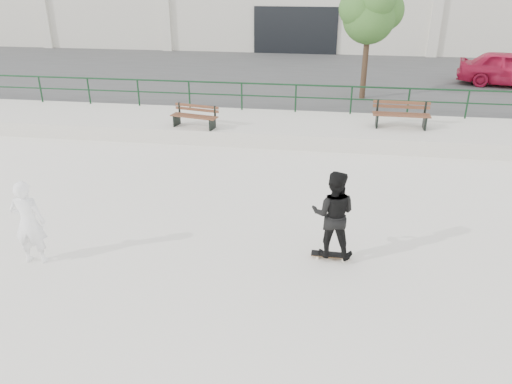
% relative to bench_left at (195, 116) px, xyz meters
% --- Properties ---
extents(ground, '(120.00, 120.00, 0.00)m').
position_rel_bench_left_xyz_m(ground, '(2.18, -8.46, -0.86)').
color(ground, beige).
rests_on(ground, ground).
extents(ledge, '(30.00, 3.00, 0.50)m').
position_rel_bench_left_xyz_m(ledge, '(2.18, 1.04, -0.61)').
color(ledge, beige).
rests_on(ledge, ground).
extents(parking_strip, '(60.00, 14.00, 0.50)m').
position_rel_bench_left_xyz_m(parking_strip, '(2.18, 9.54, -0.61)').
color(parking_strip, '#3D3D3D').
rests_on(parking_strip, ground).
extents(railing, '(28.00, 0.06, 1.03)m').
position_rel_bench_left_xyz_m(railing, '(2.18, 2.34, 0.38)').
color(railing, '#13351C').
rests_on(railing, ledge).
extents(bench_left, '(1.65, 0.78, 0.73)m').
position_rel_bench_left_xyz_m(bench_left, '(0.00, 0.00, 0.00)').
color(bench_left, '#542F1C').
rests_on(bench_left, ledge).
extents(bench_right, '(1.87, 0.58, 0.86)m').
position_rel_bench_left_xyz_m(bench_right, '(6.78, 0.97, 0.06)').
color(bench_right, '#542F1C').
rests_on(bench_right, ledge).
extents(tree, '(2.51, 2.23, 4.46)m').
position_rel_bench_left_xyz_m(tree, '(5.75, 4.86, 2.98)').
color(tree, '#3F2A1F').
rests_on(tree, parking_strip).
extents(red_car, '(4.69, 2.70, 1.50)m').
position_rel_bench_left_xyz_m(red_car, '(12.29, 8.08, 0.39)').
color(red_car, '#B8163B').
rests_on(red_car, parking_strip).
extents(skateboard, '(0.79, 0.23, 0.09)m').
position_rel_bench_left_xyz_m(skateboard, '(4.59, -6.81, -0.79)').
color(skateboard, black).
rests_on(skateboard, ground).
extents(standing_skater, '(0.95, 0.78, 1.82)m').
position_rel_bench_left_xyz_m(standing_skater, '(4.59, -6.81, 0.14)').
color(standing_skater, black).
rests_on(standing_skater, skateboard).
extents(seated_skater, '(0.69, 0.50, 1.76)m').
position_rel_bench_left_xyz_m(seated_skater, '(-1.30, -7.79, 0.02)').
color(seated_skater, white).
rests_on(seated_skater, ground).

